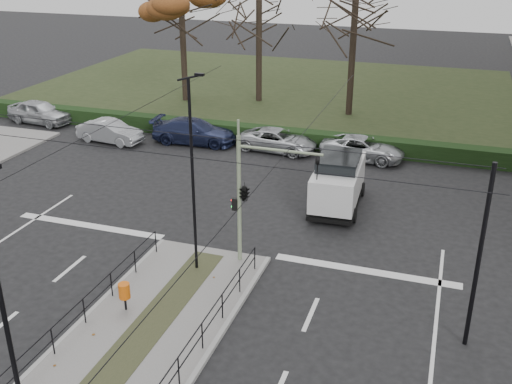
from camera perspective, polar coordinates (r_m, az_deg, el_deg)
ground at (r=20.33m, az=-9.43°, el=-12.08°), size 140.00×140.00×0.00m
median_island at (r=18.59m, az=-13.10°, el=-16.01°), size 4.40×15.00×0.14m
park at (r=49.96m, az=1.39°, el=9.87°), size 38.00×26.00×0.10m
hedge at (r=37.69m, az=-4.67°, el=6.00°), size 38.00×1.00×1.00m
median_railing at (r=17.98m, az=-13.53°, el=-13.95°), size 4.14×13.24×0.92m
catenary at (r=19.86m, az=-7.95°, el=-1.45°), size 20.00×34.00×6.00m
traffic_light at (r=21.87m, az=-0.90°, el=0.11°), size 3.40×1.93×5.00m
litter_bin at (r=20.47m, az=-12.43°, el=-9.21°), size 0.39×0.39×0.99m
streetlamp_median_near at (r=14.03m, az=-22.62°, el=-11.80°), size 0.64×0.13×7.63m
streetlamp_median_far at (r=21.14m, az=-6.02°, el=1.60°), size 0.62×0.13×7.38m
parked_car_first at (r=42.80m, az=-19.90°, el=7.18°), size 4.72×2.32×1.55m
parked_car_second at (r=37.53m, az=-13.73°, el=5.62°), size 4.24×1.83×1.36m
parked_car_third at (r=36.49m, az=-5.89°, el=5.77°), size 5.23×2.37×1.49m
parked_car_fourth at (r=35.04m, az=2.07°, el=4.96°), size 4.79×2.54×1.28m
white_van at (r=27.71m, az=7.83°, el=1.12°), size 2.33×4.81×2.50m
bare_tree_near at (r=44.69m, az=0.29°, el=17.16°), size 5.50×5.50×9.72m
parked_car_fifth at (r=34.18m, az=10.11°, el=4.14°), size 4.83×2.55×1.29m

